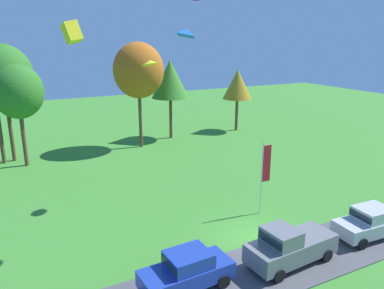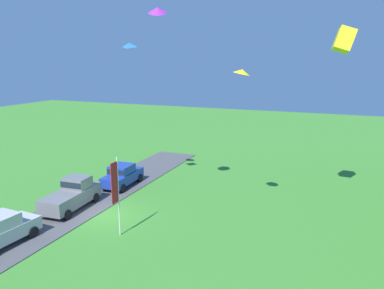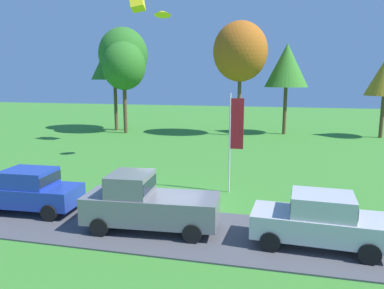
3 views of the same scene
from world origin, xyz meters
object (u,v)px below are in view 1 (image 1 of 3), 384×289
object	(u,v)px
car_pickup_by_flagpole	(289,246)
flag_banner	(265,169)
kite_box_over_trees	(72,32)
car_sedan_mid_row	(187,269)
tree_far_right	(238,85)
tree_left_of_center	(18,92)
kite_diamond_trailing_tail	(187,32)
car_sedan_near_entrance	(371,221)
tree_right_of_center	(3,76)
tree_far_left	(170,79)
kite_delta_high_right	(150,62)
tree_center_back	(139,71)

from	to	relation	value
car_pickup_by_flagpole	flag_banner	xyz separation A→B (m)	(2.58, 5.53, 2.05)
kite_box_over_trees	car_sedan_mid_row	bearing A→B (deg)	-85.09
car_sedan_mid_row	tree_far_right	distance (m)	32.68
tree_left_of_center	car_pickup_by_flagpole	bearing A→B (deg)	-64.79
car_sedan_mid_row	tree_far_right	size ratio (longest dim) A/B	0.58
car_sedan_mid_row	kite_diamond_trailing_tail	distance (m)	10.79
car_pickup_by_flagpole	tree_left_of_center	xyz separation A→B (m)	(-11.00, 23.36, 5.74)
car_sedan_near_entrance	flag_banner	bearing A→B (deg)	122.93
tree_right_of_center	tree_far_left	bearing A→B (deg)	3.57
car_sedan_mid_row	car_pickup_by_flagpole	bearing A→B (deg)	-6.33
car_pickup_by_flagpole	tree_left_of_center	size ratio (longest dim) A/B	0.55
car_sedan_mid_row	tree_right_of_center	size ratio (longest dim) A/B	0.41
car_sedan_near_entrance	tree_left_of_center	xyz separation A→B (m)	(-17.18, 23.39, 5.81)
tree_right_of_center	kite_box_over_trees	xyz separation A→B (m)	(4.98, -8.21, 3.74)
car_pickup_by_flagpole	car_sedan_near_entrance	size ratio (longest dim) A/B	1.14
car_sedan_near_entrance	kite_box_over_trees	world-z (taller)	kite_box_over_trees
kite_delta_high_right	car_pickup_by_flagpole	bearing A→B (deg)	-75.50
tree_far_left	kite_diamond_trailing_tail	size ratio (longest dim) A/B	10.04
car_pickup_by_flagpole	kite_box_over_trees	bearing A→B (deg)	112.04
flag_banner	kite_delta_high_right	xyz separation A→B (m)	(-5.56, 5.99, 6.68)
kite_delta_high_right	tree_center_back	bearing A→B (deg)	74.48
tree_right_of_center	kite_diamond_trailing_tail	size ratio (longest dim) A/B	12.16
tree_center_back	kite_delta_high_right	distance (m)	13.60
tree_left_of_center	tree_far_left	bearing A→B (deg)	11.20
tree_right_of_center	flag_banner	bearing A→B (deg)	-53.90
car_sedan_mid_row	tree_far_left	size ratio (longest dim) A/B	0.49
tree_far_right	tree_center_back	bearing A→B (deg)	-172.65
car_pickup_by_flagpole	tree_left_of_center	distance (m)	26.45
tree_far_right	car_sedan_mid_row	bearing A→B (deg)	-127.49
car_pickup_by_flagpole	tree_far_left	bearing A→B (deg)	79.19
tree_right_of_center	flag_banner	world-z (taller)	tree_right_of_center
tree_left_of_center	tree_far_left	distance (m)	16.38
tree_left_of_center	tree_far_left	xyz separation A→B (m)	(16.07, 3.18, 0.04)
tree_left_of_center	car_sedan_near_entrance	bearing A→B (deg)	-53.70
car_sedan_near_entrance	kite_delta_high_right	bearing A→B (deg)	128.42
tree_right_of_center	tree_far_right	distance (m)	26.20
tree_center_back	tree_far_right	xyz separation A→B (m)	(13.48, 1.74, -2.36)
tree_far_right	kite_delta_high_right	bearing A→B (deg)	-139.22
car_sedan_near_entrance	tree_far_left	size ratio (longest dim) A/B	0.50
tree_far_left	tree_far_right	bearing A→B (deg)	-1.71
car_sedan_near_entrance	tree_far_left	bearing A→B (deg)	92.40
car_sedan_near_entrance	kite_delta_high_right	size ratio (longest dim) A/B	4.10
car_pickup_by_flagpole	kite_box_over_trees	size ratio (longest dim) A/B	3.51
tree_left_of_center	tree_center_back	size ratio (longest dim) A/B	0.84
tree_far_right	flag_banner	bearing A→B (deg)	-119.10
car_sedan_near_entrance	tree_right_of_center	xyz separation A→B (m)	(-18.15, 25.51, 7.06)
tree_right_of_center	car_sedan_near_entrance	bearing A→B (deg)	-54.57
tree_right_of_center	car_sedan_mid_row	bearing A→B (deg)	-75.55
tree_far_right	kite_box_over_trees	distance (m)	23.72
tree_center_back	kite_delta_high_right	size ratio (longest dim) A/B	10.12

